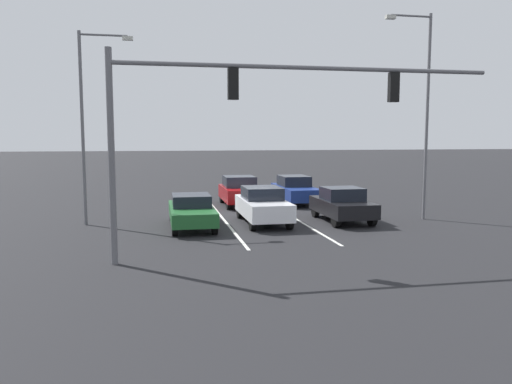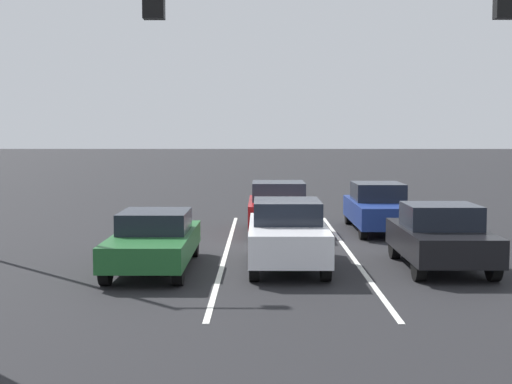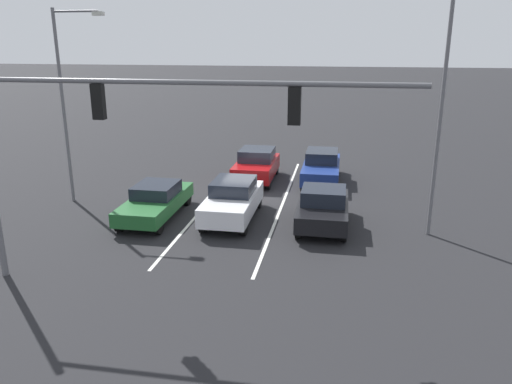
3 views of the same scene
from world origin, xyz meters
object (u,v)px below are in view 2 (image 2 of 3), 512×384
object	(u,v)px
car_darkgreen_rightlane_front	(154,240)
car_black_leftlane_front	(440,236)
car_navy_leftlane_second	(379,207)
car_maroon_midlane_second	(278,207)
car_white_midlane_front	(287,233)
traffic_signal_gantry	(167,31)

from	to	relation	value
car_darkgreen_rightlane_front	car_black_leftlane_front	size ratio (longest dim) A/B	1.17
car_black_leftlane_front	car_navy_leftlane_second	bearing A→B (deg)	-86.61
car_navy_leftlane_second	car_maroon_midlane_second	bearing A→B (deg)	6.78
car_darkgreen_rightlane_front	car_navy_leftlane_second	distance (m)	9.25
car_white_midlane_front	traffic_signal_gantry	size ratio (longest dim) A/B	0.36
car_navy_leftlane_second	car_maroon_midlane_second	world-z (taller)	car_maroon_midlane_second
car_maroon_midlane_second	traffic_signal_gantry	bearing A→B (deg)	80.62
car_black_leftlane_front	traffic_signal_gantry	world-z (taller)	traffic_signal_gantry
car_darkgreen_rightlane_front	car_white_midlane_front	size ratio (longest dim) A/B	1.06
car_white_midlane_front	car_maroon_midlane_second	size ratio (longest dim) A/B	1.09
car_black_leftlane_front	car_white_midlane_front	bearing A→B (deg)	-3.41
car_navy_leftlane_second	car_white_midlane_front	bearing A→B (deg)	62.78
car_darkgreen_rightlane_front	car_white_midlane_front	world-z (taller)	car_white_midlane_front
car_darkgreen_rightlane_front	traffic_signal_gantry	bearing A→B (deg)	100.70
car_white_midlane_front	car_maroon_midlane_second	bearing A→B (deg)	-89.42
car_black_leftlane_front	car_white_midlane_front	world-z (taller)	car_white_midlane_front
car_white_midlane_front	car_navy_leftlane_second	bearing A→B (deg)	-117.22
car_navy_leftlane_second	traffic_signal_gantry	size ratio (longest dim) A/B	0.39
traffic_signal_gantry	car_white_midlane_front	bearing A→B (deg)	-108.46
car_white_midlane_front	car_black_leftlane_front	bearing A→B (deg)	176.59
car_darkgreen_rightlane_front	traffic_signal_gantry	distance (m)	7.24
car_black_leftlane_front	car_white_midlane_front	distance (m)	3.66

